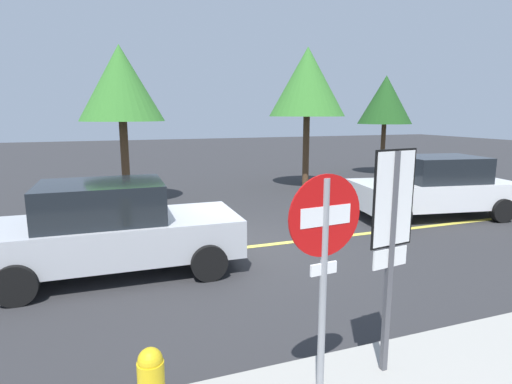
{
  "coord_description": "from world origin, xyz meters",
  "views": [
    {
      "loc": [
        -2.59,
        -8.18,
        2.85
      ],
      "look_at": [
        0.68,
        0.75,
        1.06
      ],
      "focal_mm": 29.17,
      "sensor_mm": 36.0,
      "label": 1
    }
  ],
  "objects_px": {
    "tree_left_verge": "(385,100)",
    "car_silver_behind_van": "(113,228)",
    "tree_right_verge": "(121,84)",
    "tree_centre_verge": "(307,82)",
    "car_white_far_lane": "(434,187)",
    "stop_sign": "(324,254)",
    "speed_limit_sign": "(392,224)"
  },
  "relations": [
    {
      "from": "stop_sign",
      "to": "car_white_far_lane",
      "type": "distance_m",
      "value": 8.98
    },
    {
      "from": "stop_sign",
      "to": "tree_left_verge",
      "type": "distance_m",
      "value": 17.18
    },
    {
      "from": "tree_centre_verge",
      "to": "stop_sign",
      "type": "bearing_deg",
      "value": -116.13
    },
    {
      "from": "tree_centre_verge",
      "to": "tree_right_verge",
      "type": "xyz_separation_m",
      "value": [
        -6.81,
        -0.83,
        -0.27
      ]
    },
    {
      "from": "tree_centre_verge",
      "to": "tree_left_verge",
      "type": "bearing_deg",
      "value": 20.94
    },
    {
      "from": "speed_limit_sign",
      "to": "car_white_far_lane",
      "type": "bearing_deg",
      "value": 43.76
    },
    {
      "from": "car_white_far_lane",
      "to": "tree_left_verge",
      "type": "bearing_deg",
      "value": 62.74
    },
    {
      "from": "stop_sign",
      "to": "speed_limit_sign",
      "type": "relative_size",
      "value": 0.93
    },
    {
      "from": "car_silver_behind_van",
      "to": "car_white_far_lane",
      "type": "distance_m",
      "value": 8.66
    },
    {
      "from": "car_silver_behind_van",
      "to": "tree_left_verge",
      "type": "bearing_deg",
      "value": 35.56
    },
    {
      "from": "speed_limit_sign",
      "to": "tree_left_verge",
      "type": "bearing_deg",
      "value": 53.38
    },
    {
      "from": "stop_sign",
      "to": "tree_centre_verge",
      "type": "bearing_deg",
      "value": 63.87
    },
    {
      "from": "stop_sign",
      "to": "car_white_far_lane",
      "type": "xyz_separation_m",
      "value": [
        6.79,
        5.83,
        -0.75
      ]
    },
    {
      "from": "tree_right_verge",
      "to": "tree_centre_verge",
      "type": "bearing_deg",
      "value": 6.96
    },
    {
      "from": "car_white_far_lane",
      "to": "tree_right_verge",
      "type": "xyz_separation_m",
      "value": [
        -8.0,
        4.75,
        2.91
      ]
    },
    {
      "from": "speed_limit_sign",
      "to": "tree_centre_verge",
      "type": "height_order",
      "value": "tree_centre_verge"
    },
    {
      "from": "speed_limit_sign",
      "to": "tree_centre_verge",
      "type": "distance_m",
      "value": 12.43
    },
    {
      "from": "stop_sign",
      "to": "car_silver_behind_van",
      "type": "height_order",
      "value": "stop_sign"
    },
    {
      "from": "stop_sign",
      "to": "tree_left_verge",
      "type": "relative_size",
      "value": 0.51
    },
    {
      "from": "speed_limit_sign",
      "to": "tree_left_verge",
      "type": "distance_m",
      "value": 16.53
    },
    {
      "from": "car_white_far_lane",
      "to": "tree_left_verge",
      "type": "relative_size",
      "value": 1.01
    },
    {
      "from": "tree_left_verge",
      "to": "car_silver_behind_van",
      "type": "bearing_deg",
      "value": -144.44
    },
    {
      "from": "stop_sign",
      "to": "tree_centre_verge",
      "type": "relative_size",
      "value": 0.44
    },
    {
      "from": "stop_sign",
      "to": "tree_right_verge",
      "type": "bearing_deg",
      "value": 96.53
    },
    {
      "from": "stop_sign",
      "to": "car_white_far_lane",
      "type": "relative_size",
      "value": 0.5
    },
    {
      "from": "stop_sign",
      "to": "tree_left_verge",
      "type": "height_order",
      "value": "tree_left_verge"
    },
    {
      "from": "stop_sign",
      "to": "tree_right_verge",
      "type": "xyz_separation_m",
      "value": [
        -1.21,
        10.58,
        2.16
      ]
    },
    {
      "from": "speed_limit_sign",
      "to": "car_white_far_lane",
      "type": "distance_m",
      "value": 8.27
    },
    {
      "from": "car_white_far_lane",
      "to": "tree_left_verge",
      "type": "height_order",
      "value": "tree_left_verge"
    },
    {
      "from": "car_silver_behind_van",
      "to": "tree_left_verge",
      "type": "distance_m",
      "value": 15.5
    },
    {
      "from": "stop_sign",
      "to": "car_white_far_lane",
      "type": "height_order",
      "value": "stop_sign"
    },
    {
      "from": "tree_right_verge",
      "to": "speed_limit_sign",
      "type": "bearing_deg",
      "value": -78.81
    }
  ]
}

